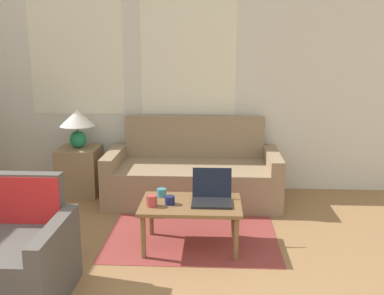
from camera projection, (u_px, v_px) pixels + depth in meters
wall_back at (139, 80)px, 5.28m from camera, size 6.25×0.06×2.60m
rug at (194, 220)px, 4.47m from camera, size 1.54×1.91×0.01m
couch at (193, 176)px, 5.05m from camera, size 1.89×0.87×0.90m
armchair at (7, 261)px, 3.07m from camera, size 0.83×0.77×0.81m
side_table at (80, 171)px, 5.22m from camera, size 0.46×0.46×0.55m
table_lamp at (77, 122)px, 5.09m from camera, size 0.40×0.40×0.44m
coffee_table at (191, 208)px, 3.82m from camera, size 0.85×0.57×0.40m
laptop at (212, 195)px, 3.83m from camera, size 0.34×0.32×0.27m
cup_navy at (170, 200)px, 3.77m from camera, size 0.08×0.08×0.07m
cup_yellow at (152, 201)px, 3.72m from camera, size 0.09×0.09×0.09m
cup_white at (162, 193)px, 3.97m from camera, size 0.08×0.08×0.07m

